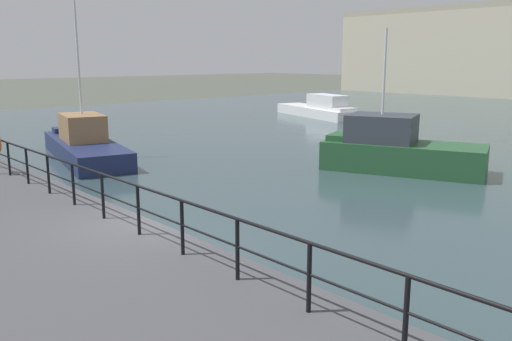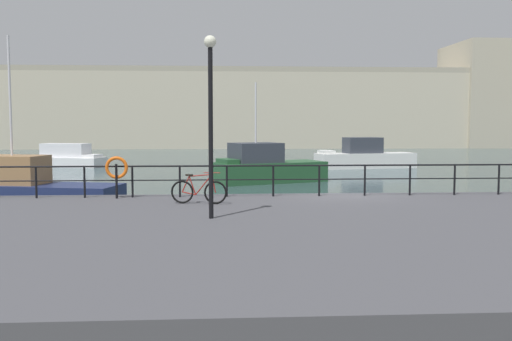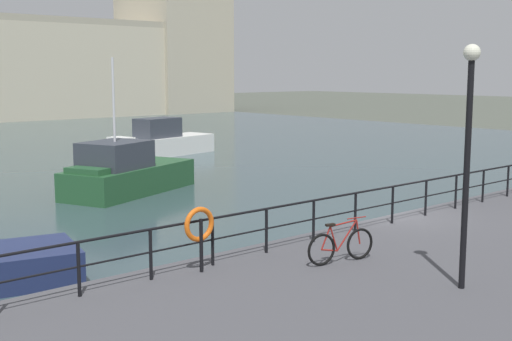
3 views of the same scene
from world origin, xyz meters
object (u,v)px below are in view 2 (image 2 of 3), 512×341
Objects in this scene: moored_small_launch at (16,187)px; life_ring_stand at (117,169)px; harbor_building at (291,109)px; parked_bicycle at (199,191)px; moored_cabin_cruiser at (364,157)px; moored_harbor_tender at (54,158)px; moored_blue_motorboat at (266,167)px; quay_lamp_post at (211,103)px.

life_ring_stand is at bearing 147.77° from moored_small_launch.
harbor_building is 64.59m from life_ring_stand.
moored_small_launch is at bearing 151.06° from parked_bicycle.
harbor_building is at bearing -100.41° from moored_cabin_cruiser.
harbor_building is 60.94m from moored_small_launch.
life_ring_stand is at bearing 47.26° from moored_cabin_cruiser.
moored_blue_motorboat is (15.70, -13.43, 0.24)m from moored_harbor_tender.
moored_harbor_tender is at bearing 125.38° from parked_bicycle.
moored_small_launch is at bearing 134.26° from life_ring_stand.
moored_blue_motorboat is at bearing -130.30° from moored_small_launch.
life_ring_stand is at bearing 43.89° from moored_blue_motorboat.
moored_cabin_cruiser is (0.70, -39.53, -4.72)m from harbor_building.
harbor_building is at bearing 77.82° from life_ring_stand.
moored_small_launch reaches higher than moored_cabin_cruiser.
moored_cabin_cruiser reaches higher than moored_harbor_tender.
moored_blue_motorboat is 14.72m from life_ring_stand.
moored_harbor_tender is 1.38× the size of moored_blue_motorboat.
harbor_building reaches higher than parked_bicycle.
moored_small_launch reaches higher than life_ring_stand.
moored_blue_motorboat reaches higher than moored_cabin_cruiser.
moored_harbor_tender is at bearing -62.42° from moored_blue_motorboat.
life_ring_stand reaches higher than moored_harbor_tender.
moored_small_launch is 1.88× the size of quay_lamp_post.
moored_cabin_cruiser is 30.08m from quay_lamp_post.
quay_lamp_post is (12.86, -31.11, 3.23)m from moored_harbor_tender.
quay_lamp_post reaches higher than moored_harbor_tender.
moored_cabin_cruiser is 13.06m from moored_blue_motorboat.
harbor_building is 45.56× the size of parked_bicycle.
moored_harbor_tender is 22.06m from moored_small_launch.
moored_small_launch is 5.08× the size of parked_bicycle.
harbor_building is at bearing -94.43° from moored_small_launch.
quay_lamp_post is (0.43, -2.77, 2.62)m from parked_bicycle.
harbor_building is 68.14m from quay_lamp_post.
quay_lamp_post reaches higher than moored_cabin_cruiser.
harbor_building reaches higher than moored_small_launch.
parked_bicycle is at bearing 53.82° from moored_cabin_cruiser.
moored_cabin_cruiser is 1.66× the size of quay_lamp_post.
moored_small_launch is 7.41m from life_ring_stand.
moored_small_launch reaches higher than moored_harbor_tender.
life_ring_stand is (9.67, -26.83, 1.19)m from moored_harbor_tender.
moored_harbor_tender is at bearing -64.57° from moored_small_launch.
parked_bicycle is (7.87, -6.76, 0.57)m from moored_small_launch.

